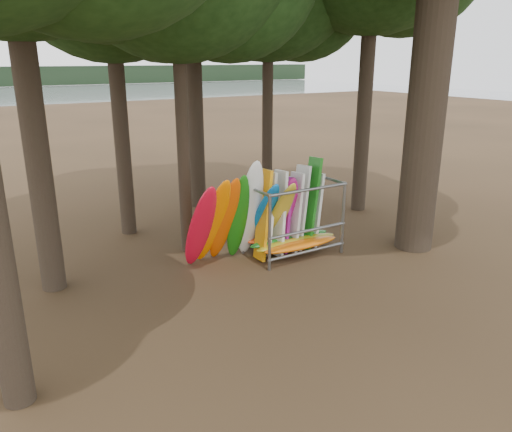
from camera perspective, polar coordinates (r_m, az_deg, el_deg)
ground at (r=13.88m, az=4.70°, el=-6.86°), size 120.00×120.00×0.00m
lake at (r=70.83m, az=-25.46°, el=11.32°), size 160.00×160.00×0.00m
kayak_row at (r=14.45m, az=-1.42°, el=-0.19°), size 3.77×1.99×3.16m
storage_rack at (r=15.11m, az=4.20°, el=-0.51°), size 2.85×1.54×2.90m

